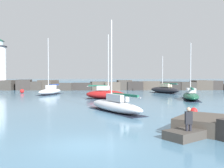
% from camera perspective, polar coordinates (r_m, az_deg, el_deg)
% --- Properties ---
extents(ground_plane, '(600.00, 600.00, 0.00)m').
position_cam_1_polar(ground_plane, '(12.42, -6.06, -13.83)').
color(ground_plane, teal).
extents(open_sea_beyond, '(400.00, 116.00, 0.01)m').
position_cam_1_polar(open_sea_beyond, '(120.85, -1.18, 0.23)').
color(open_sea_beyond, teal).
rests_on(open_sea_beyond, ground).
extents(breakwater_jetty, '(62.71, 6.59, 2.50)m').
position_cam_1_polar(breakwater_jetty, '(60.70, -1.31, -0.36)').
color(breakwater_jetty, brown).
rests_on(breakwater_jetty, ground).
extents(foreground_rocks, '(6.16, 7.27, 1.12)m').
position_cam_1_polar(foreground_rocks, '(15.37, 24.13, -9.13)').
color(foreground_rocks, '#4C443D').
rests_on(foreground_rocks, ground).
extents(sailboat_moored_0, '(3.81, 8.36, 8.12)m').
position_cam_1_polar(sailboat_moored_0, '(37.18, 17.57, -2.51)').
color(sailboat_moored_0, '#195138').
rests_on(sailboat_moored_0, ground).
extents(sailboat_moored_1, '(5.60, 7.34, 7.29)m').
position_cam_1_polar(sailboat_moored_1, '(49.89, 11.93, -1.26)').
color(sailboat_moored_1, black).
rests_on(sailboat_moored_1, ground).
extents(sailboat_moored_3, '(3.97, 7.03, 10.12)m').
position_cam_1_polar(sailboat_moored_3, '(46.57, -13.95, -1.56)').
color(sailboat_moored_3, white).
rests_on(sailboat_moored_3, ground).
extents(sailboat_moored_4, '(5.68, 7.92, 8.67)m').
position_cam_1_polar(sailboat_moored_4, '(23.36, 0.73, -4.87)').
color(sailboat_moored_4, white).
rests_on(sailboat_moored_4, ground).
extents(sailboat_moored_5, '(6.13, 3.29, 9.42)m').
position_cam_1_polar(sailboat_moored_5, '(36.67, -1.57, -2.27)').
color(sailboat_moored_5, maroon).
rests_on(sailboat_moored_5, ground).
extents(mooring_buoy_orange_near, '(0.80, 0.80, 1.00)m').
position_cam_1_polar(mooring_buoy_orange_near, '(52.10, -19.87, -1.54)').
color(mooring_buoy_orange_near, red).
rests_on(mooring_buoy_orange_near, ground).
extents(mooring_buoy_far_side, '(0.62, 0.62, 0.82)m').
position_cam_1_polar(mooring_buoy_far_side, '(22.82, 18.19, -5.91)').
color(mooring_buoy_far_side, red).
rests_on(mooring_buoy_far_side, ground).
extents(person_on_rocks, '(0.36, 0.23, 1.73)m').
position_cam_1_polar(person_on_rocks, '(13.72, 17.10, -8.24)').
color(person_on_rocks, '#282833').
rests_on(person_on_rocks, ground).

